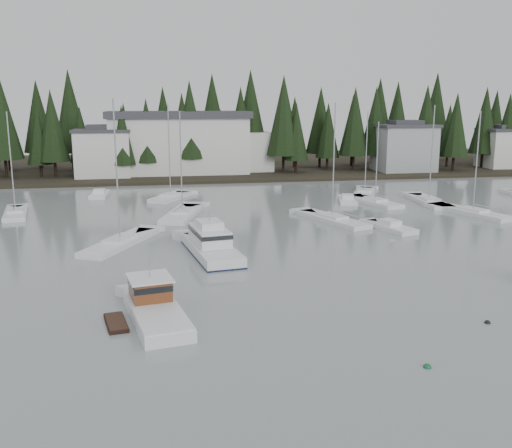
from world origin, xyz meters
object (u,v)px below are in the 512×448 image
at_px(cabin_cruiser_center, 211,247).
at_px(sailboat_12, 429,203).
at_px(sailboat_4, 473,214).
at_px(runabout_1, 390,228).
at_px(house_east_a, 404,147).
at_px(harbor_inn, 190,143).
at_px(house_west, 103,152).
at_px(sailboat_11, 171,198).
at_px(sailboat_1, 120,244).
at_px(house_east_b, 506,147).
at_px(sailboat_5, 182,215).
at_px(sailboat_3, 375,203).
at_px(sailboat_8, 332,221).
at_px(sailboat_7, 16,215).
at_px(sailboat_2, 365,194).
at_px(runabout_4, 347,201).
at_px(lobster_boat_brown, 153,310).
at_px(runabout_3, 99,196).

relative_size(cabin_cruiser_center, sailboat_12, 0.82).
height_order(sailboat_4, runabout_1, sailboat_4).
height_order(house_east_a, harbor_inn, harbor_inn).
xyz_separation_m(house_west, house_east_a, (54.00, -1.00, 0.25)).
xyz_separation_m(sailboat_4, sailboat_11, (-34.54, 17.48, 0.01)).
bearing_deg(sailboat_12, sailboat_4, -164.87).
bearing_deg(sailboat_1, sailboat_11, 14.51).
height_order(harbor_inn, sailboat_12, sailboat_12).
relative_size(house_east_a, cabin_cruiser_center, 0.98).
bearing_deg(house_east_b, sailboat_5, -150.88).
height_order(sailboat_11, sailboat_12, sailboat_11).
relative_size(sailboat_3, sailboat_8, 0.82).
xyz_separation_m(house_east_b, sailboat_1, (-70.87, -48.86, -4.33)).
xyz_separation_m(sailboat_3, sailboat_8, (-8.88, -9.69, 0.01)).
height_order(house_east_b, sailboat_3, sailboat_3).
distance_m(sailboat_7, sailboat_11, 20.07).
bearing_deg(sailboat_3, sailboat_11, 57.54).
distance_m(house_east_a, sailboat_1, 67.88).
distance_m(sailboat_2, runabout_4, 7.35).
distance_m(house_east_a, harbor_inn, 39.21).
relative_size(house_east_b, lobster_boat_brown, 1.07).
relative_size(sailboat_2, sailboat_11, 0.91).
xyz_separation_m(sailboat_2, sailboat_7, (-45.63, -7.63, 0.01)).
bearing_deg(cabin_cruiser_center, house_east_b, -57.82).
distance_m(sailboat_2, runabout_3, 37.53).
height_order(house_east_b, cabin_cruiser_center, house_east_b).
xyz_separation_m(house_east_a, cabin_cruiser_center, (-40.97, -51.53, -4.23)).
distance_m(lobster_boat_brown, sailboat_1, 19.11).
relative_size(lobster_boat_brown, runabout_3, 1.54).
xyz_separation_m(sailboat_3, sailboat_11, (-25.98, 8.65, 0.02)).
xyz_separation_m(sailboat_8, runabout_3, (-26.86, 22.12, 0.06)).
distance_m(harbor_inn, runabout_3, 26.98).
bearing_deg(cabin_cruiser_center, sailboat_5, -3.15).
distance_m(sailboat_8, sailboat_11, 25.07).
distance_m(cabin_cruiser_center, sailboat_3, 31.67).
bearing_deg(cabin_cruiser_center, sailboat_4, -77.01).
xyz_separation_m(house_east_a, lobster_boat_brown, (-45.92, -65.74, -4.42)).
bearing_deg(lobster_boat_brown, sailboat_1, -1.72).
bearing_deg(sailboat_5, sailboat_12, -68.51).
xyz_separation_m(sailboat_1, sailboat_7, (-12.75, 16.66, 0.00)).
distance_m(sailboat_7, runabout_1, 42.51).
relative_size(lobster_boat_brown, sailboat_1, 0.65).
bearing_deg(sailboat_12, sailboat_8, 124.66).
relative_size(house_east_a, sailboat_3, 0.96).
distance_m(sailboat_7, runabout_4, 41.11).
distance_m(cabin_cruiser_center, sailboat_8, 18.63).
bearing_deg(harbor_inn, cabin_cruiser_center, -92.06).
xyz_separation_m(house_west, sailboat_4, (45.06, -40.11, -4.59)).
bearing_deg(runabout_1, sailboat_1, 77.03).
bearing_deg(harbor_inn, sailboat_1, -100.96).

